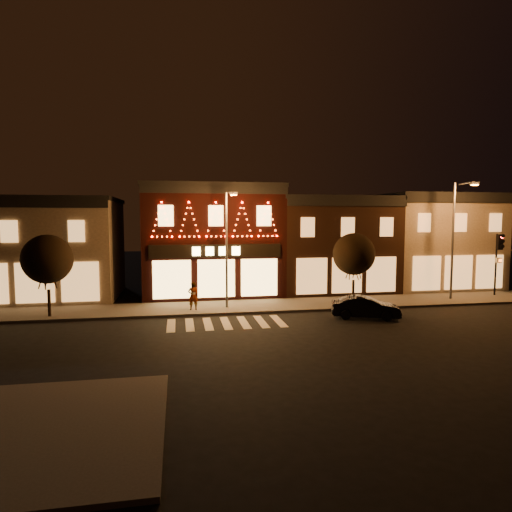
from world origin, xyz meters
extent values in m
plane|color=black|center=(0.00, 0.00, 0.00)|extent=(120.00, 120.00, 0.00)
cube|color=#47423D|center=(2.00, 8.00, 0.07)|extent=(44.00, 4.00, 0.15)
cube|color=#47423D|center=(-6.50, -7.50, 0.07)|extent=(7.00, 7.00, 0.15)
cube|color=#6C5D4C|center=(-13.00, 14.00, 3.50)|extent=(12.00, 8.00, 7.00)
cube|color=black|center=(-13.00, 14.00, 7.15)|extent=(12.20, 8.20, 0.30)
cube|color=black|center=(-13.00, 9.95, 6.75)|extent=(12.00, 0.25, 0.50)
cube|color=black|center=(0.00, 14.00, 4.00)|extent=(10.00, 8.00, 8.00)
cube|color=black|center=(0.00, 14.00, 8.15)|extent=(10.20, 8.20, 0.30)
cube|color=black|center=(0.00, 9.95, 7.75)|extent=(10.00, 0.25, 0.50)
cube|color=black|center=(0.00, 9.90, 3.60)|extent=(9.00, 0.15, 0.90)
cube|color=#FFD87F|center=(0.00, 9.80, 3.60)|extent=(3.40, 0.08, 0.60)
cube|color=black|center=(9.50, 14.00, 3.60)|extent=(9.00, 8.00, 7.20)
cube|color=black|center=(9.50, 14.00, 7.35)|extent=(9.20, 8.20, 0.30)
cube|color=black|center=(9.50, 9.95, 6.95)|extent=(9.00, 0.25, 0.50)
cube|color=#6C5D4C|center=(18.50, 14.00, 3.75)|extent=(9.00, 8.00, 7.50)
cube|color=black|center=(18.50, 14.00, 7.65)|extent=(9.20, 8.20, 0.30)
cube|color=black|center=(18.50, 9.95, 7.25)|extent=(9.00, 0.25, 0.50)
cylinder|color=black|center=(20.58, 8.59, 2.43)|extent=(0.13, 0.13, 4.55)
cube|color=black|center=(20.63, 8.35, 4.10)|extent=(0.41, 0.39, 1.14)
cylinder|color=#FF140C|center=(20.66, 8.18, 4.48)|extent=(0.25, 0.11, 0.24)
cube|color=beige|center=(20.62, 8.37, 2.75)|extent=(0.39, 0.31, 0.37)
cylinder|color=#59595E|center=(0.46, 7.63, 3.80)|extent=(0.15, 0.15, 7.29)
cylinder|color=#59595E|center=(0.60, 6.92, 7.35)|extent=(0.38, 1.45, 0.09)
cube|color=#59595E|center=(0.74, 6.21, 7.30)|extent=(0.50, 0.34, 0.16)
cube|color=orange|center=(0.74, 6.21, 7.20)|extent=(0.38, 0.25, 0.05)
cylinder|color=#59595E|center=(16.42, 7.80, 4.22)|extent=(0.16, 0.16, 8.13)
cylinder|color=#59595E|center=(16.59, 7.01, 8.18)|extent=(0.43, 1.61, 0.10)
cube|color=#59595E|center=(16.75, 6.21, 8.13)|extent=(0.56, 0.38, 0.18)
cube|color=orange|center=(16.75, 6.21, 8.02)|extent=(0.42, 0.28, 0.05)
cylinder|color=black|center=(-9.98, 6.96, 0.93)|extent=(0.18, 0.18, 1.55)
sphere|color=black|center=(-9.98, 6.96, 3.48)|extent=(2.84, 2.84, 2.84)
cylinder|color=black|center=(9.00, 7.60, 0.92)|extent=(0.17, 0.17, 1.54)
sphere|color=black|center=(9.00, 7.60, 3.44)|extent=(2.81, 2.81, 2.81)
imported|color=black|center=(8.15, 3.77, 0.64)|extent=(4.12, 2.49, 1.28)
imported|color=gray|center=(-1.69, 7.23, 1.02)|extent=(0.67, 0.47, 1.75)
camera|label=1|loc=(-2.56, -19.56, 5.80)|focal=30.37mm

